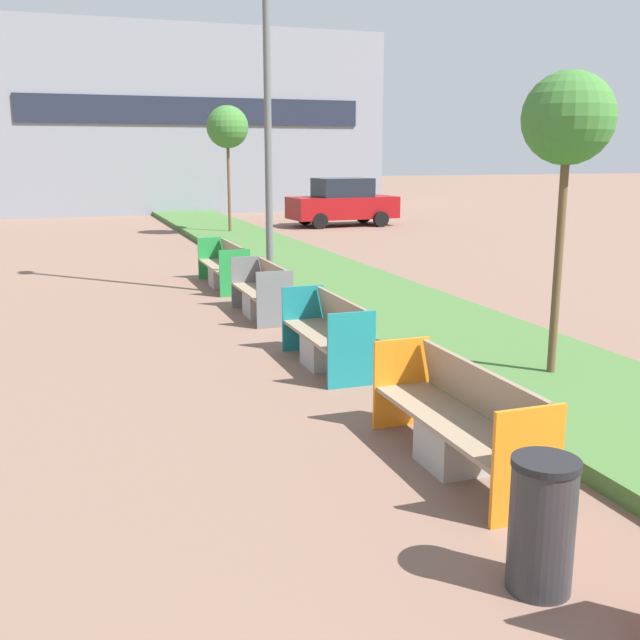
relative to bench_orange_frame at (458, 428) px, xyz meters
name	(u,v)px	position (x,y,z in m)	size (l,w,h in m)	color
planter_grass_strip	(431,326)	(2.26, 4.85, -0.28)	(2.80, 120.00, 0.18)	#426B33
building_backdrop	(181,124)	(3.06, 34.22, 3.90)	(18.64, 9.09, 8.56)	gray
bench_orange_frame	(458,428)	(0.00, 0.00, 0.00)	(0.65, 2.29, 0.94)	#9E9B96
bench_teal_frame	(327,340)	(0.00, 3.49, -0.01)	(0.65, 1.96, 0.94)	#9E9B96
bench_grey_frame	(262,296)	(0.00, 6.85, -0.01)	(0.65, 1.90, 0.94)	#9E9B96
bench_green_frame	(224,269)	(0.00, 10.01, 0.00)	(0.65, 2.40, 0.94)	#9E9B96
litter_bin	(542,525)	(-0.48, -1.93, 0.08)	(0.44, 0.44, 0.91)	#2D2D30
street_lamp_post	(267,56)	(0.61, 8.55, 4.20)	(0.24, 0.44, 8.37)	#56595B
sapling_tree_near	(568,122)	(2.30, 1.78, 2.78)	(1.07, 1.07, 3.73)	brown
sapling_tree_far	(227,128)	(2.30, 19.81, 3.27)	(1.41, 1.41, 4.37)	brown
parked_car_distant	(343,203)	(7.33, 22.08, 0.54)	(4.30, 2.02, 1.86)	maroon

